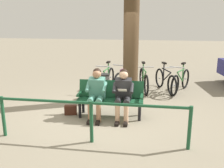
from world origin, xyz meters
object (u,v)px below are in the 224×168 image
(bench, at_px, (111,96))
(bicycle_orange, at_px, (144,80))
(handbag, at_px, (71,110))
(tree_trunk, at_px, (131,42))
(bicycle_silver, at_px, (166,81))
(bicycle_green, at_px, (125,78))
(person_reading, at_px, (123,92))
(bicycle_red, at_px, (181,81))
(bicycle_purple, at_px, (107,80))
(litter_bin, at_px, (104,86))
(person_companion, at_px, (96,91))

(bench, height_order, bicycle_orange, bicycle_orange)
(bench, height_order, handbag, bench)
(handbag, relative_size, tree_trunk, 0.09)
(bicycle_silver, height_order, bicycle_green, same)
(bench, bearing_deg, handbag, 4.60)
(tree_trunk, xyz_separation_m, bicycle_silver, (-1.07, -0.95, -1.33))
(person_reading, distance_m, tree_trunk, 1.84)
(bicycle_orange, bearing_deg, bicycle_red, 82.73)
(bicycle_red, bearing_deg, person_reading, -7.77)
(bench, distance_m, handbag, 1.08)
(bench, bearing_deg, bicycle_silver, -122.80)
(tree_trunk, height_order, bicycle_purple, tree_trunk)
(tree_trunk, height_order, bicycle_red, tree_trunk)
(litter_bin, bearing_deg, person_companion, 93.17)
(person_reading, xyz_separation_m, litter_bin, (0.72, -1.51, -0.30))
(handbag, relative_size, bicycle_green, 0.19)
(litter_bin, bearing_deg, bicycle_red, -156.88)
(bench, relative_size, handbag, 5.35)
(bicycle_red, bearing_deg, bicycle_silver, -61.15)
(bicycle_silver, bearing_deg, bicycle_red, 73.69)
(bicycle_purple, bearing_deg, bench, 18.77)
(person_reading, bearing_deg, person_companion, -0.05)
(person_companion, bearing_deg, litter_bin, -87.57)
(bicycle_red, height_order, bicycle_purple, same)
(bench, distance_m, bicycle_purple, 2.25)
(bicycle_orange, xyz_separation_m, bicycle_purple, (1.21, 0.08, 0.00))
(bicycle_red, bearing_deg, person_companion, -16.91)
(bench, relative_size, bicycle_red, 1.04)
(tree_trunk, height_order, bicycle_orange, tree_trunk)
(person_reading, bearing_deg, bicycle_silver, -115.22)
(bench, height_order, bicycle_green, bicycle_green)
(handbag, bearing_deg, bench, -174.66)
(person_companion, bearing_deg, bicycle_green, -100.23)
(handbag, height_order, bicycle_silver, bicycle_silver)
(handbag, distance_m, bicycle_green, 2.77)
(litter_bin, height_order, bicycle_red, bicycle_red)
(person_companion, xyz_separation_m, bicycle_silver, (-1.76, -2.48, -0.30))
(person_companion, distance_m, tree_trunk, 1.97)
(bicycle_silver, bearing_deg, bicycle_purple, -106.81)
(bicycle_purple, bearing_deg, litter_bin, 10.87)
(bench, distance_m, litter_bin, 1.41)
(litter_bin, xyz_separation_m, bicycle_green, (-0.52, -1.08, -0.01))
(person_reading, bearing_deg, handbag, -3.62)
(person_companion, height_order, bicycle_green, person_companion)
(person_companion, bearing_deg, bicycle_red, -132.50)
(person_companion, bearing_deg, handbag, -6.94)
(tree_trunk, distance_m, bicycle_red, 2.26)
(person_companion, bearing_deg, person_reading, 179.95)
(tree_trunk, distance_m, litter_bin, 1.53)
(bicycle_purple, bearing_deg, bicycle_red, 100.50)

